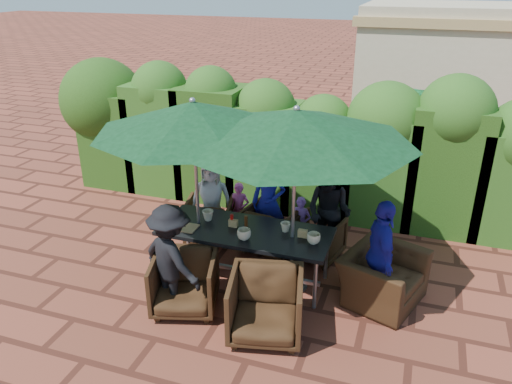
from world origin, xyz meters
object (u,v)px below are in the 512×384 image
(chair_far_right, at_px, (317,236))
(chair_end_right, at_px, (383,270))
(umbrella_left, at_px, (193,117))
(chair_far_mid, at_px, (271,226))
(umbrella_right, at_px, (296,126))
(chair_near_right, at_px, (266,303))
(chair_far_left, at_px, (210,218))
(dining_table, at_px, (245,235))
(chair_near_left, at_px, (184,281))

(chair_far_right, xyz_separation_m, chair_end_right, (1.00, -0.76, 0.09))
(umbrella_left, distance_m, chair_far_mid, 2.17)
(umbrella_right, bearing_deg, chair_near_right, -91.74)
(umbrella_left, bearing_deg, chair_far_right, 30.67)
(chair_far_left, distance_m, chair_end_right, 2.81)
(umbrella_right, distance_m, chair_far_right, 2.06)
(dining_table, height_order, umbrella_right, umbrella_right)
(chair_near_left, bearing_deg, chair_far_left, 87.23)
(umbrella_right, height_order, chair_near_right, umbrella_right)
(dining_table, xyz_separation_m, chair_far_mid, (0.09, 0.87, -0.29))
(chair_far_mid, relative_size, chair_end_right, 0.76)
(umbrella_right, bearing_deg, chair_near_left, -142.01)
(chair_far_mid, bearing_deg, umbrella_left, 61.22)
(umbrella_left, distance_m, chair_far_left, 2.06)
(dining_table, bearing_deg, chair_far_left, 136.13)
(umbrella_right, height_order, chair_end_right, umbrella_right)
(chair_far_mid, xyz_separation_m, chair_near_left, (-0.58, -1.72, 0.02))
(dining_table, height_order, chair_far_right, dining_table)
(umbrella_right, xyz_separation_m, chair_far_mid, (-0.54, 0.85, -1.83))
(umbrella_right, bearing_deg, chair_far_mid, 122.58)
(chair_far_left, xyz_separation_m, chair_near_right, (1.51, -1.87, 0.06))
(chair_far_left, distance_m, chair_near_left, 1.78)
(chair_end_right, bearing_deg, chair_far_right, 72.40)
(chair_end_right, bearing_deg, chair_near_left, 132.36)
(chair_far_mid, xyz_separation_m, chair_near_right, (0.51, -1.87, 0.04))
(chair_far_left, height_order, chair_far_right, chair_far_left)
(chair_far_mid, distance_m, chair_far_right, 0.70)
(umbrella_left, bearing_deg, chair_near_right, -37.97)
(chair_far_left, height_order, chair_near_right, chair_near_right)
(umbrella_right, relative_size, chair_far_left, 3.95)
(chair_near_left, bearing_deg, chair_end_right, 6.32)
(chair_end_right, bearing_deg, umbrella_left, 112.18)
(dining_table, bearing_deg, chair_end_right, 3.26)
(chair_near_right, relative_size, chair_end_right, 0.85)
(chair_near_left, xyz_separation_m, chair_near_right, (1.09, -0.14, 0.03))
(chair_far_left, bearing_deg, chair_end_right, 151.42)
(dining_table, relative_size, umbrella_left, 0.89)
(umbrella_left, bearing_deg, chair_end_right, 2.53)
(dining_table, xyz_separation_m, umbrella_left, (-0.67, -0.01, 1.54))
(dining_table, relative_size, chair_near_left, 2.86)
(chair_far_mid, bearing_deg, dining_table, 96.14)
(umbrella_left, relative_size, chair_end_right, 2.53)
(chair_far_right, bearing_deg, chair_near_left, 67.05)
(chair_near_right, bearing_deg, umbrella_left, 129.42)
(chair_far_left, height_order, chair_near_left, chair_near_left)
(chair_end_right, bearing_deg, chair_far_left, 93.77)
(dining_table, distance_m, umbrella_left, 1.68)
(dining_table, xyz_separation_m, chair_near_left, (-0.49, -0.85, -0.28))
(umbrella_left, relative_size, chair_near_left, 3.20)
(dining_table, distance_m, chair_far_right, 1.22)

